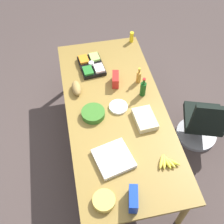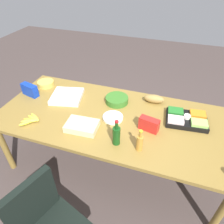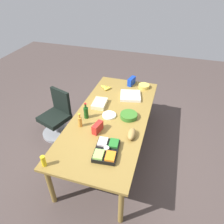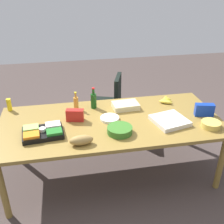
{
  "view_description": "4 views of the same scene",
  "coord_description": "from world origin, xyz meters",
  "px_view_note": "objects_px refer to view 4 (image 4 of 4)",
  "views": [
    {
      "loc": [
        1.98,
        -0.45,
        3.3
      ],
      "look_at": [
        0.08,
        -0.06,
        0.83
      ],
      "focal_mm": 44.05,
      "sensor_mm": 36.0,
      "label": 1
    },
    {
      "loc": [
        -0.55,
        1.67,
        2.2
      ],
      "look_at": [
        0.02,
        -0.04,
        0.8
      ],
      "focal_mm": 33.14,
      "sensor_mm": 36.0,
      "label": 2
    },
    {
      "loc": [
        -2.54,
        -0.78,
        2.8
      ],
      "look_at": [
        0.04,
        -0.0,
        0.82
      ],
      "focal_mm": 33.35,
      "sensor_mm": 36.0,
      "label": 3
    },
    {
      "loc": [
        -0.49,
        -2.66,
        2.31
      ],
      "look_at": [
        0.02,
        0.05,
        0.85
      ],
      "focal_mm": 42.9,
      "sensor_mm": 36.0,
      "label": 4
    }
  ],
  "objects_px": {
    "conference_table": "(111,125)",
    "dressing_bottle": "(76,103)",
    "pizza_box": "(170,121)",
    "chip_bowl": "(211,124)",
    "chip_bag_blue": "(204,110)",
    "bread_loaf": "(81,140)",
    "salad_bowl": "(120,130)",
    "mustard_bottle": "(9,105)",
    "sheet_cake": "(125,106)",
    "veggie_tray": "(43,132)",
    "office_chair": "(107,109)",
    "chip_bag_red": "(75,115)",
    "wine_bottle": "(94,100)",
    "banana_bunch": "(165,100)",
    "paper_plate_stack": "(110,118)"
  },
  "relations": [
    {
      "from": "chip_bag_blue",
      "to": "salad_bowl",
      "type": "distance_m",
      "value": 1.09
    },
    {
      "from": "bread_loaf",
      "to": "dressing_bottle",
      "type": "relative_size",
      "value": 1.04
    },
    {
      "from": "chip_bag_blue",
      "to": "dressing_bottle",
      "type": "height_order",
      "value": "dressing_bottle"
    },
    {
      "from": "office_chair",
      "to": "veggie_tray",
      "type": "bearing_deg",
      "value": -124.91
    },
    {
      "from": "wine_bottle",
      "to": "chip_bag_blue",
      "type": "distance_m",
      "value": 1.35
    },
    {
      "from": "sheet_cake",
      "to": "veggie_tray",
      "type": "distance_m",
      "value": 1.1
    },
    {
      "from": "office_chair",
      "to": "mustard_bottle",
      "type": "distance_m",
      "value": 1.57
    },
    {
      "from": "wine_bottle",
      "to": "chip_bag_blue",
      "type": "bearing_deg",
      "value": -19.33
    },
    {
      "from": "office_chair",
      "to": "banana_bunch",
      "type": "xyz_separation_m",
      "value": [
        0.65,
        -0.78,
        0.46
      ]
    },
    {
      "from": "conference_table",
      "to": "dressing_bottle",
      "type": "height_order",
      "value": "dressing_bottle"
    },
    {
      "from": "wine_bottle",
      "to": "dressing_bottle",
      "type": "distance_m",
      "value": 0.22
    },
    {
      "from": "bread_loaf",
      "to": "pizza_box",
      "type": "bearing_deg",
      "value": 13.68
    },
    {
      "from": "chip_bowl",
      "to": "chip_bag_blue",
      "type": "bearing_deg",
      "value": 78.92
    },
    {
      "from": "pizza_box",
      "to": "conference_table",
      "type": "bearing_deg",
      "value": 152.58
    },
    {
      "from": "conference_table",
      "to": "pizza_box",
      "type": "distance_m",
      "value": 0.68
    },
    {
      "from": "chip_bag_blue",
      "to": "sheet_cake",
      "type": "relative_size",
      "value": 0.69
    },
    {
      "from": "bread_loaf",
      "to": "veggie_tray",
      "type": "relative_size",
      "value": 0.54
    },
    {
      "from": "chip_bag_blue",
      "to": "dressing_bottle",
      "type": "bearing_deg",
      "value": 163.13
    },
    {
      "from": "sheet_cake",
      "to": "salad_bowl",
      "type": "relative_size",
      "value": 1.18
    },
    {
      "from": "pizza_box",
      "to": "salad_bowl",
      "type": "relative_size",
      "value": 1.33
    },
    {
      "from": "conference_table",
      "to": "dressing_bottle",
      "type": "xyz_separation_m",
      "value": [
        -0.37,
        0.37,
        0.15
      ]
    },
    {
      "from": "chip_bag_blue",
      "to": "paper_plate_stack",
      "type": "bearing_deg",
      "value": 174.32
    },
    {
      "from": "mustard_bottle",
      "to": "dressing_bottle",
      "type": "height_order",
      "value": "dressing_bottle"
    },
    {
      "from": "salad_bowl",
      "to": "chip_bowl",
      "type": "relative_size",
      "value": 1.27
    },
    {
      "from": "mustard_bottle",
      "to": "chip_bowl",
      "type": "relative_size",
      "value": 0.73
    },
    {
      "from": "pizza_box",
      "to": "bread_loaf",
      "type": "relative_size",
      "value": 1.5
    },
    {
      "from": "pizza_box",
      "to": "chip_bowl",
      "type": "height_order",
      "value": "chip_bowl"
    },
    {
      "from": "salad_bowl",
      "to": "bread_loaf",
      "type": "bearing_deg",
      "value": -161.66
    },
    {
      "from": "bread_loaf",
      "to": "salad_bowl",
      "type": "distance_m",
      "value": 0.44
    },
    {
      "from": "chip_bowl",
      "to": "banana_bunch",
      "type": "bearing_deg",
      "value": 111.02
    },
    {
      "from": "chip_bag_blue",
      "to": "wine_bottle",
      "type": "bearing_deg",
      "value": 160.67
    },
    {
      "from": "chip_bag_blue",
      "to": "salad_bowl",
      "type": "height_order",
      "value": "chip_bag_blue"
    },
    {
      "from": "paper_plate_stack",
      "to": "office_chair",
      "type": "bearing_deg",
      "value": 81.83
    },
    {
      "from": "bread_loaf",
      "to": "dressing_bottle",
      "type": "xyz_separation_m",
      "value": [
        0.0,
        0.79,
        0.04
      ]
    },
    {
      "from": "office_chair",
      "to": "chip_bag_blue",
      "type": "bearing_deg",
      "value": -51.52
    },
    {
      "from": "wine_bottle",
      "to": "chip_bag_red",
      "type": "distance_m",
      "value": 0.38
    },
    {
      "from": "chip_bag_blue",
      "to": "mustard_bottle",
      "type": "height_order",
      "value": "mustard_bottle"
    },
    {
      "from": "conference_table",
      "to": "pizza_box",
      "type": "relative_size",
      "value": 7.13
    },
    {
      "from": "sheet_cake",
      "to": "salad_bowl",
      "type": "xyz_separation_m",
      "value": [
        -0.19,
        -0.56,
        0.0
      ]
    },
    {
      "from": "conference_table",
      "to": "chip_bag_blue",
      "type": "distance_m",
      "value": 1.13
    },
    {
      "from": "office_chair",
      "to": "chip_bag_blue",
      "type": "height_order",
      "value": "chip_bag_blue"
    },
    {
      "from": "office_chair",
      "to": "paper_plate_stack",
      "type": "xyz_separation_m",
      "value": [
        -0.16,
        -1.11,
        0.45
      ]
    },
    {
      "from": "pizza_box",
      "to": "banana_bunch",
      "type": "distance_m",
      "value": 0.54
    },
    {
      "from": "chip_bag_red",
      "to": "salad_bowl",
      "type": "bearing_deg",
      "value": -38.53
    },
    {
      "from": "bread_loaf",
      "to": "salad_bowl",
      "type": "bearing_deg",
      "value": 18.34
    },
    {
      "from": "veggie_tray",
      "to": "banana_bunch",
      "type": "height_order",
      "value": "veggie_tray"
    },
    {
      "from": "bread_loaf",
      "to": "sheet_cake",
      "type": "bearing_deg",
      "value": 48.64
    },
    {
      "from": "office_chair",
      "to": "chip_bag_red",
      "type": "height_order",
      "value": "chip_bag_red"
    },
    {
      "from": "conference_table",
      "to": "chip_bag_red",
      "type": "relative_size",
      "value": 12.84
    },
    {
      "from": "sheet_cake",
      "to": "chip_bowl",
      "type": "bearing_deg",
      "value": -37.06
    }
  ]
}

